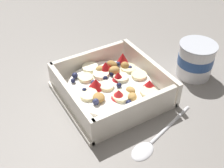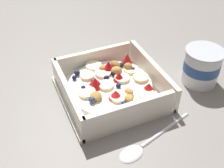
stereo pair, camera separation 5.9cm
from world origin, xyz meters
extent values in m
plane|color=gray|center=(0.00, 0.00, 0.00)|extent=(2.40, 2.40, 0.00)
cube|color=white|center=(0.01, 0.00, 0.01)|extent=(0.20, 0.20, 0.01)
cube|color=white|center=(0.01, -0.09, 0.03)|extent=(0.20, 0.01, 0.06)
cube|color=white|center=(0.01, 0.10, 0.03)|extent=(0.20, 0.01, 0.06)
cube|color=white|center=(-0.09, 0.00, 0.03)|extent=(0.01, 0.18, 0.06)
cube|color=white|center=(0.10, 0.00, 0.03)|extent=(0.01, 0.18, 0.06)
cylinder|color=white|center=(0.01, 0.00, 0.02)|extent=(0.18, 0.18, 0.02)
cylinder|color=beige|center=(0.01, 0.07, 0.03)|extent=(0.04, 0.04, 0.01)
cylinder|color=beige|center=(0.01, -0.05, 0.03)|extent=(0.05, 0.05, 0.01)
cylinder|color=beige|center=(-0.04, -0.03, 0.03)|extent=(0.04, 0.04, 0.01)
cylinder|color=#F4EAB7|center=(0.05, 0.00, 0.03)|extent=(0.05, 0.05, 0.01)
cylinder|color=beige|center=(-0.02, 0.06, 0.03)|extent=(0.05, 0.05, 0.01)
cylinder|color=#F7EFC6|center=(-0.03, 0.00, 0.03)|extent=(0.05, 0.05, 0.01)
cylinder|color=beige|center=(0.07, 0.05, 0.03)|extent=(0.04, 0.04, 0.01)
cylinder|color=#F7EFC6|center=(-0.06, -0.01, 0.03)|extent=(0.05, 0.05, 0.01)
cylinder|color=beige|center=(0.08, -0.04, 0.03)|extent=(0.04, 0.04, 0.01)
cylinder|color=#F7EFC6|center=(0.00, 0.03, 0.03)|extent=(0.04, 0.04, 0.01)
cylinder|color=#F4EAB7|center=(0.01, -0.01, 0.03)|extent=(0.03, 0.03, 0.01)
cone|color=red|center=(-0.05, 0.07, 0.04)|extent=(0.04, 0.04, 0.03)
cone|color=red|center=(0.00, 0.02, 0.04)|extent=(0.04, 0.04, 0.02)
cone|color=red|center=(-0.04, 0.02, 0.04)|extent=(0.04, 0.04, 0.03)
cone|color=red|center=(0.06, 0.06, 0.04)|extent=(0.03, 0.03, 0.02)
cone|color=red|center=(0.00, -0.03, 0.04)|extent=(0.03, 0.03, 0.02)
cone|color=red|center=(0.05, -0.01, 0.04)|extent=(0.04, 0.04, 0.02)
sphere|color=#191E3D|center=(-0.02, 0.02, 0.03)|extent=(0.01, 0.01, 0.01)
sphere|color=#191E3D|center=(-0.05, 0.07, 0.03)|extent=(0.01, 0.01, 0.01)
sphere|color=navy|center=(-0.01, -0.03, 0.03)|extent=(0.01, 0.01, 0.01)
sphere|color=#23284C|center=(-0.05, -0.05, 0.04)|extent=(0.01, 0.01, 0.01)
sphere|color=#191E3D|center=(0.08, 0.00, 0.04)|extent=(0.01, 0.01, 0.01)
sphere|color=#23284C|center=(-0.04, 0.05, 0.03)|extent=(0.01, 0.01, 0.01)
sphere|color=navy|center=(0.04, -0.05, 0.04)|extent=(0.01, 0.01, 0.01)
sphere|color=#191E3D|center=(0.02, 0.01, 0.03)|extent=(0.01, 0.01, 0.01)
sphere|color=#191E3D|center=(-0.01, 0.00, 0.03)|extent=(0.01, 0.01, 0.01)
sphere|color=#191E3D|center=(-0.04, -0.06, 0.03)|extent=(0.01, 0.01, 0.01)
sphere|color=#191E3D|center=(0.00, -0.06, 0.03)|extent=(0.01, 0.01, 0.01)
sphere|color=navy|center=(-0.02, 0.06, 0.03)|extent=(0.01, 0.01, 0.01)
ellipsoid|color=tan|center=(0.05, 0.02, 0.04)|extent=(0.03, 0.02, 0.01)
ellipsoid|color=#AD7F42|center=(-0.03, 0.06, 0.04)|extent=(0.02, 0.03, 0.02)
ellipsoid|color=tan|center=(0.07, 0.01, 0.04)|extent=(0.03, 0.03, 0.01)
ellipsoid|color=tan|center=(-0.04, 0.01, 0.04)|extent=(0.02, 0.02, 0.01)
ellipsoid|color=olive|center=(-0.04, 0.04, 0.04)|extent=(0.03, 0.03, 0.02)
ellipsoid|color=tan|center=(-0.02, 0.03, 0.04)|extent=(0.03, 0.03, 0.02)
ellipsoid|color=#AD7F42|center=(0.03, -0.04, 0.04)|extent=(0.03, 0.03, 0.01)
ellipsoid|color=silver|center=(0.16, -0.03, 0.00)|extent=(0.04, 0.06, 0.01)
cylinder|color=silver|center=(0.14, 0.06, 0.00)|extent=(0.04, 0.12, 0.01)
cylinder|color=white|center=(0.04, 0.20, 0.04)|extent=(0.08, 0.08, 0.08)
cylinder|color=#2D5193|center=(0.04, 0.20, 0.04)|extent=(0.08, 0.08, 0.02)
cylinder|color=#B7BCC6|center=(0.04, 0.20, 0.08)|extent=(0.08, 0.08, 0.00)
camera|label=1|loc=(0.40, -0.23, 0.40)|focal=45.78mm
camera|label=2|loc=(0.42, -0.18, 0.40)|focal=45.78mm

